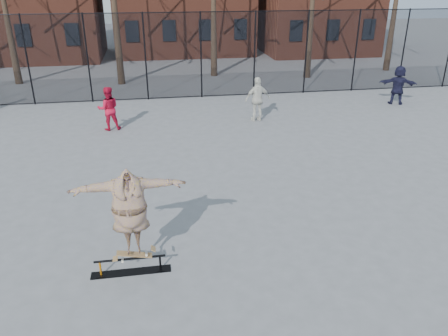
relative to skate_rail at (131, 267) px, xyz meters
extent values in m
plane|color=slate|center=(1.89, 0.49, -0.14)|extent=(100.00, 100.00, 0.00)
cube|color=black|center=(0.00, 0.00, -0.13)|extent=(1.59, 0.24, 0.01)
cylinder|color=orange|center=(-0.59, 0.00, 0.03)|extent=(0.04, 0.04, 0.33)
cylinder|color=black|center=(0.59, 0.00, 0.03)|extent=(0.04, 0.04, 0.33)
cylinder|color=black|center=(0.00, 0.00, 0.19)|extent=(1.40, 0.04, 0.04)
imported|color=#66327D|center=(0.10, 0.00, 1.19)|extent=(2.20, 0.66, 1.78)
imported|color=#B9102E|center=(-1.01, 9.20, 0.70)|extent=(0.89, 0.74, 1.67)
imported|color=silver|center=(4.87, 9.37, 0.76)|extent=(1.10, 0.57, 1.79)
imported|color=#181831|center=(11.82, 10.77, 0.75)|extent=(1.71, 1.15, 1.77)
cylinder|color=black|center=(-4.71, 13.49, 1.86)|extent=(0.07, 0.07, 4.00)
cylinder|color=black|center=(-2.11, 13.49, 1.86)|extent=(0.07, 0.07, 4.00)
cylinder|color=black|center=(0.49, 13.49, 1.86)|extent=(0.07, 0.07, 4.00)
cylinder|color=black|center=(3.09, 13.49, 1.86)|extent=(0.07, 0.07, 4.00)
cylinder|color=black|center=(5.69, 13.49, 1.86)|extent=(0.07, 0.07, 4.00)
cylinder|color=black|center=(8.29, 13.49, 1.86)|extent=(0.07, 0.07, 4.00)
cylinder|color=black|center=(10.89, 13.49, 1.86)|extent=(0.07, 0.07, 4.00)
cylinder|color=black|center=(13.49, 13.49, 1.86)|extent=(0.07, 0.07, 4.00)
cube|color=black|center=(1.89, 13.49, 1.86)|extent=(34.00, 0.01, 4.00)
cylinder|color=black|center=(1.89, 13.49, 3.82)|extent=(34.00, 0.04, 0.04)
cone|color=black|center=(-6.61, 18.29, 2.17)|extent=(0.40, 0.40, 4.62)
cone|color=black|center=(-1.11, 16.99, 2.17)|extent=(0.40, 0.40, 4.62)
cone|color=black|center=(4.39, 18.29, 2.17)|extent=(0.40, 0.40, 4.62)
cone|color=black|center=(9.89, 16.99, 2.17)|extent=(0.40, 0.40, 4.62)
cone|color=black|center=(15.39, 18.29, 2.17)|extent=(0.40, 0.40, 4.62)
camera|label=1|loc=(0.65, -7.42, 5.36)|focal=35.00mm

